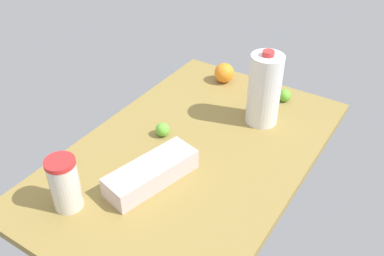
{
  "coord_description": "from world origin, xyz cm",
  "views": [
    {
      "loc": [
        98.51,
        63.33,
        98.01
      ],
      "look_at": [
        0.0,
        0.0,
        13.0
      ],
      "focal_mm": 40.0,
      "sensor_mm": 36.0,
      "label": 1
    }
  ],
  "objects_px": {
    "milk_jug": "(264,90)",
    "tumbler_cup": "(65,184)",
    "egg_carton": "(151,173)",
    "lime_by_jug": "(163,130)",
    "orange_loose": "(224,73)",
    "lime_near_front": "(285,95)"
  },
  "relations": [
    {
      "from": "egg_carton",
      "to": "milk_jug",
      "type": "distance_m",
      "value": 0.53
    },
    {
      "from": "orange_loose",
      "to": "tumbler_cup",
      "type": "bearing_deg",
      "value": -1.57
    },
    {
      "from": "egg_carton",
      "to": "milk_jug",
      "type": "bearing_deg",
      "value": 177.27
    },
    {
      "from": "egg_carton",
      "to": "lime_near_front",
      "type": "bearing_deg",
      "value": -179.96
    },
    {
      "from": "orange_loose",
      "to": "lime_near_front",
      "type": "relative_size",
      "value": 1.67
    },
    {
      "from": "lime_by_jug",
      "to": "orange_loose",
      "type": "distance_m",
      "value": 0.47
    },
    {
      "from": "lime_by_jug",
      "to": "orange_loose",
      "type": "relative_size",
      "value": 0.6
    },
    {
      "from": "egg_carton",
      "to": "tumbler_cup",
      "type": "height_order",
      "value": "tumbler_cup"
    },
    {
      "from": "egg_carton",
      "to": "orange_loose",
      "type": "distance_m",
      "value": 0.7
    },
    {
      "from": "milk_jug",
      "to": "tumbler_cup",
      "type": "relative_size",
      "value": 1.68
    },
    {
      "from": "milk_jug",
      "to": "tumbler_cup",
      "type": "height_order",
      "value": "milk_jug"
    },
    {
      "from": "milk_jug",
      "to": "lime_by_jug",
      "type": "height_order",
      "value": "milk_jug"
    },
    {
      "from": "milk_jug",
      "to": "orange_loose",
      "type": "xyz_separation_m",
      "value": [
        -0.19,
        -0.27,
        -0.1
      ]
    },
    {
      "from": "egg_carton",
      "to": "tumbler_cup",
      "type": "distance_m",
      "value": 0.27
    },
    {
      "from": "tumbler_cup",
      "to": "orange_loose",
      "type": "distance_m",
      "value": 0.91
    },
    {
      "from": "egg_carton",
      "to": "lime_by_jug",
      "type": "height_order",
      "value": "egg_carton"
    },
    {
      "from": "egg_carton",
      "to": "milk_jug",
      "type": "relative_size",
      "value": 1.06
    },
    {
      "from": "egg_carton",
      "to": "milk_jug",
      "type": "height_order",
      "value": "milk_jug"
    },
    {
      "from": "milk_jug",
      "to": "tumbler_cup",
      "type": "xyz_separation_m",
      "value": [
        0.72,
        -0.3,
        -0.05
      ]
    },
    {
      "from": "egg_carton",
      "to": "lime_near_front",
      "type": "height_order",
      "value": "egg_carton"
    },
    {
      "from": "tumbler_cup",
      "to": "orange_loose",
      "type": "relative_size",
      "value": 2.03
    },
    {
      "from": "milk_jug",
      "to": "lime_near_front",
      "type": "bearing_deg",
      "value": 174.11
    }
  ]
}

